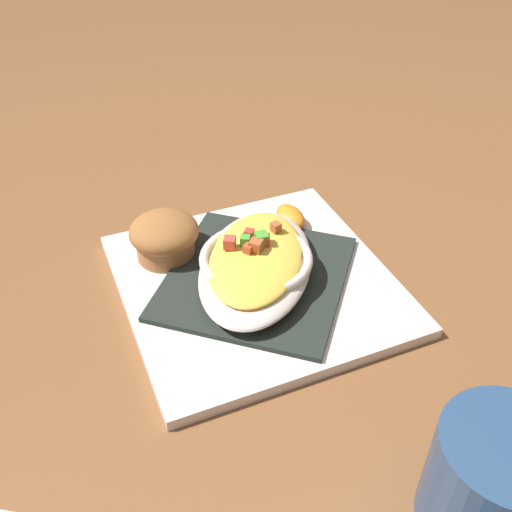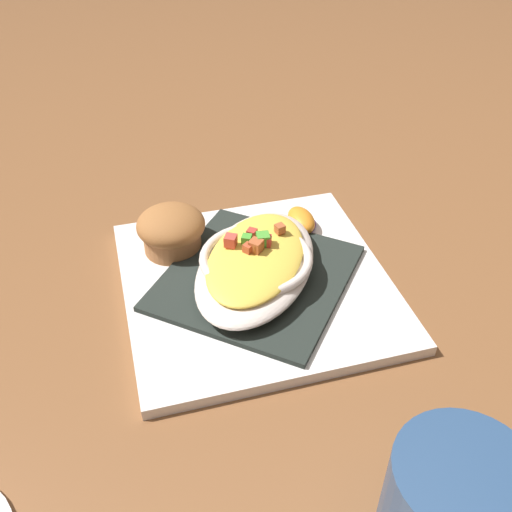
{
  "view_description": "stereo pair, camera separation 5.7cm",
  "coord_description": "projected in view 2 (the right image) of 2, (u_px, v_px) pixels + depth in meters",
  "views": [
    {
      "loc": [
        -0.14,
        -0.43,
        0.4
      ],
      "look_at": [
        0.0,
        0.0,
        0.04
      ],
      "focal_mm": 41.45,
      "sensor_mm": 36.0,
      "label": 1
    },
    {
      "loc": [
        -0.08,
        -0.44,
        0.4
      ],
      "look_at": [
        0.0,
        0.0,
        0.04
      ],
      "focal_mm": 41.45,
      "sensor_mm": 36.0,
      "label": 2
    }
  ],
  "objects": [
    {
      "name": "folded_napkin",
      "position": [
        256.0,
        277.0,
        0.59
      ],
      "size": [
        0.24,
        0.25,
        0.01
      ],
      "primitive_type": "cube",
      "rotation": [
        0.0,
        0.0,
        0.96
      ],
      "color": "#232B27",
      "rests_on": "square_plate"
    },
    {
      "name": "ground_plane",
      "position": [
        256.0,
        288.0,
        0.6
      ],
      "size": [
        2.6,
        2.6,
        0.0
      ],
      "primitive_type": "plane",
      "color": "brown"
    },
    {
      "name": "muffin",
      "position": [
        171.0,
        230.0,
        0.62
      ],
      "size": [
        0.07,
        0.07,
        0.05
      ],
      "color": "#A3673C",
      "rests_on": "square_plate"
    },
    {
      "name": "square_plate",
      "position": [
        256.0,
        284.0,
        0.6
      ],
      "size": [
        0.28,
        0.28,
        0.01
      ],
      "primitive_type": "cube",
      "rotation": [
        0.0,
        0.0,
        0.08
      ],
      "color": "white",
      "rests_on": "ground_plane"
    },
    {
      "name": "orange_garnish",
      "position": [
        301.0,
        222.0,
        0.66
      ],
      "size": [
        0.06,
        0.06,
        0.02
      ],
      "color": "#5A1956",
      "rests_on": "square_plate"
    },
    {
      "name": "gratin_dish",
      "position": [
        256.0,
        262.0,
        0.58
      ],
      "size": [
        0.18,
        0.21,
        0.04
      ],
      "color": "silver",
      "rests_on": "folded_napkin"
    }
  ]
}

